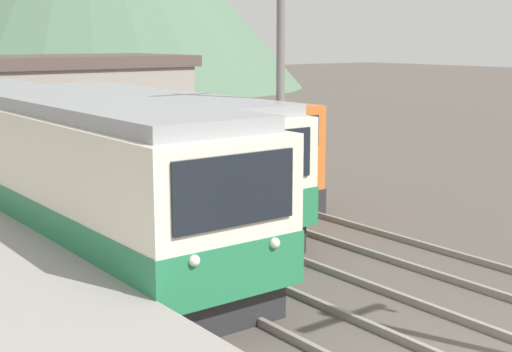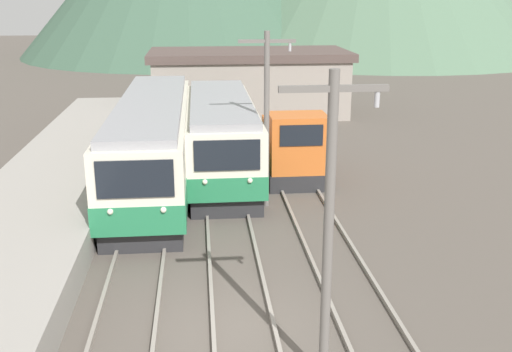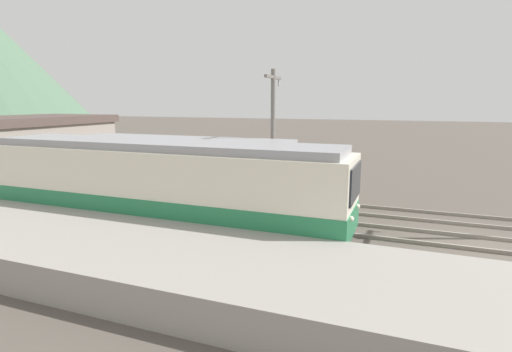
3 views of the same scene
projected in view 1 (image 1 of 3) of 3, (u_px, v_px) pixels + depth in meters
name	position (u px, v px, depth m)	size (l,w,h in m)	color
commuter_train_left	(57.00, 174.00, 16.71)	(2.84, 14.55, 3.53)	#28282B
commuter_train_center	(144.00, 160.00, 19.10)	(2.84, 10.91, 3.38)	#28282B
shunting_locomotive	(240.00, 163.00, 20.75)	(2.40, 5.49, 3.00)	#28282B
catenary_mast_mid	(281.00, 95.00, 16.55)	(2.00, 0.20, 6.37)	slate
station_building	(42.00, 102.00, 31.05)	(12.60, 6.30, 4.05)	gray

